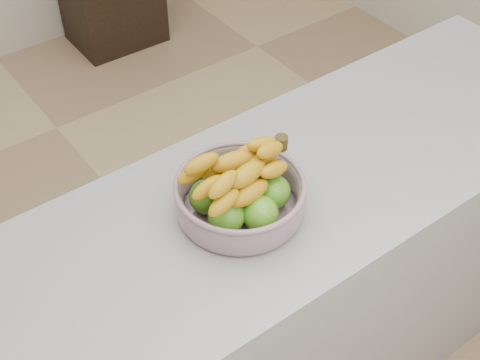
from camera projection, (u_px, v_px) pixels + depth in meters
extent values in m
plane|color=tan|center=(199.00, 292.00, 2.52)|extent=(4.00, 4.00, 0.00)
cube|color=gray|center=(279.00, 297.00, 1.95)|extent=(2.00, 0.60, 0.90)
cylinder|color=#9AA7B9|center=(240.00, 209.00, 1.58)|extent=(0.26, 0.26, 0.01)
torus|color=#9AA7B9|center=(240.00, 185.00, 1.53)|extent=(0.31, 0.31, 0.01)
sphere|color=#44981A|center=(260.00, 213.00, 1.50)|extent=(0.08, 0.08, 0.08)
sphere|color=#44981A|center=(273.00, 192.00, 1.55)|extent=(0.08, 0.08, 0.08)
sphere|color=#44981A|center=(253.00, 174.00, 1.60)|extent=(0.08, 0.08, 0.08)
sphere|color=#44981A|center=(221.00, 176.00, 1.59)|extent=(0.08, 0.08, 0.08)
sphere|color=#44981A|center=(207.00, 197.00, 1.54)|extent=(0.08, 0.08, 0.08)
sphere|color=#44981A|center=(226.00, 216.00, 1.49)|extent=(0.08, 0.08, 0.08)
ellipsoid|color=gold|center=(249.00, 193.00, 1.48)|extent=(0.20, 0.07, 0.04)
ellipsoid|color=gold|center=(236.00, 181.00, 1.51)|extent=(0.19, 0.05, 0.04)
ellipsoid|color=gold|center=(224.00, 169.00, 1.54)|extent=(0.20, 0.07, 0.04)
ellipsoid|color=gold|center=(247.00, 174.00, 1.47)|extent=(0.20, 0.08, 0.04)
ellipsoid|color=gold|center=(233.00, 161.00, 1.50)|extent=(0.20, 0.08, 0.04)
cylinder|color=#3A3112|center=(281.00, 143.00, 1.53)|extent=(0.03, 0.03, 0.03)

